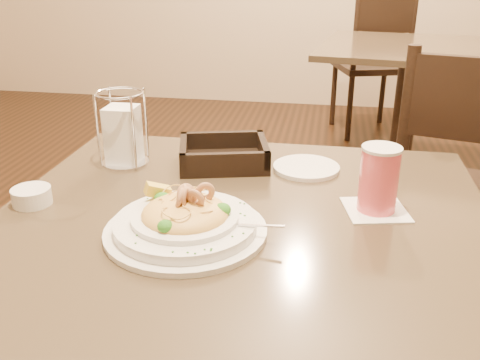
% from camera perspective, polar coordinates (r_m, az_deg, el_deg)
% --- Properties ---
extents(main_table, '(0.90, 0.90, 0.71)m').
position_cam_1_polar(main_table, '(1.06, -0.19, -15.77)').
color(main_table, black).
rests_on(main_table, ground).
extents(background_table, '(1.02, 1.02, 0.71)m').
position_cam_1_polar(background_table, '(2.98, 17.45, 9.26)').
color(background_table, black).
rests_on(background_table, ground).
extents(dining_chair_near, '(0.51, 0.51, 0.93)m').
position_cam_1_polar(dining_chair_near, '(1.74, 22.81, -0.88)').
color(dining_chair_near, black).
rests_on(dining_chair_near, ground).
extents(dining_chair_far, '(0.53, 0.53, 0.93)m').
position_cam_1_polar(dining_chair_far, '(3.68, 14.04, 12.26)').
color(dining_chair_far, black).
rests_on(dining_chair_far, ground).
extents(pasta_bowl, '(0.31, 0.28, 0.09)m').
position_cam_1_polar(pasta_bowl, '(0.90, -5.85, -4.29)').
color(pasta_bowl, white).
rests_on(pasta_bowl, main_table).
extents(drink_glass, '(0.13, 0.13, 0.12)m').
position_cam_1_polar(drink_glass, '(1.00, 14.58, 0.03)').
color(drink_glass, white).
rests_on(drink_glass, main_table).
extents(bread_basket, '(0.23, 0.20, 0.05)m').
position_cam_1_polar(bread_basket, '(1.20, -1.75, 2.56)').
color(bread_basket, black).
rests_on(bread_basket, main_table).
extents(napkin_caddy, '(0.10, 0.10, 0.17)m').
position_cam_1_polar(napkin_caddy, '(1.21, -12.37, 4.89)').
color(napkin_caddy, silver).
rests_on(napkin_caddy, main_table).
extents(side_plate, '(0.19, 0.19, 0.01)m').
position_cam_1_polar(side_plate, '(1.18, 7.08, 1.32)').
color(side_plate, white).
rests_on(side_plate, main_table).
extents(butter_ramekin, '(0.09, 0.09, 0.03)m').
position_cam_1_polar(butter_ramekin, '(1.08, -21.33, -1.62)').
color(butter_ramekin, white).
rests_on(butter_ramekin, main_table).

